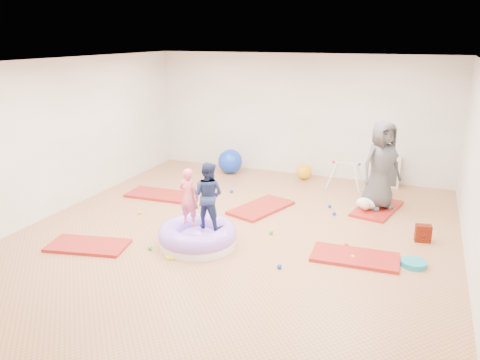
% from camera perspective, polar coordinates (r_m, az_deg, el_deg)
% --- Properties ---
extents(room, '(7.01, 8.01, 2.81)m').
position_cam_1_polar(room, '(7.30, -0.88, 3.10)').
color(room, '#B3765A').
rests_on(room, ground).
extents(gym_mat_front_left, '(1.33, 0.86, 0.05)m').
position_cam_1_polar(gym_mat_front_left, '(7.78, -18.04, -7.60)').
color(gym_mat_front_left, '#AB2D16').
rests_on(gym_mat_front_left, ground).
extents(gym_mat_mid_left, '(1.33, 0.70, 0.05)m').
position_cam_1_polar(gym_mat_mid_left, '(9.82, -9.83, -1.76)').
color(gym_mat_mid_left, '#AB2D16').
rests_on(gym_mat_mid_left, ground).
extents(gym_mat_center_back, '(1.06, 1.46, 0.06)m').
position_cam_1_polar(gym_mat_center_back, '(8.95, 2.60, -3.40)').
color(gym_mat_center_back, '#AB2D16').
rests_on(gym_mat_center_back, ground).
extents(gym_mat_right, '(1.29, 0.70, 0.05)m').
position_cam_1_polar(gym_mat_right, '(7.25, 13.82, -9.12)').
color(gym_mat_right, '#AB2D16').
rests_on(gym_mat_right, ground).
extents(gym_mat_rear_right, '(0.91, 1.39, 0.05)m').
position_cam_1_polar(gym_mat_rear_right, '(9.28, 16.37, -3.35)').
color(gym_mat_rear_right, '#AB2D16').
rests_on(gym_mat_rear_right, ground).
extents(inflatable_cushion, '(1.24, 1.24, 0.39)m').
position_cam_1_polar(inflatable_cushion, '(7.46, -5.19, -6.81)').
color(inflatable_cushion, white).
rests_on(inflatable_cushion, ground).
extents(child_pink, '(0.36, 0.25, 0.93)m').
position_cam_1_polar(child_pink, '(7.32, -6.26, -1.69)').
color(child_pink, '#F56574').
rests_on(child_pink, inflatable_cushion).
extents(child_navy, '(0.52, 0.41, 1.05)m').
position_cam_1_polar(child_navy, '(7.18, -3.94, -1.48)').
color(child_navy, navy).
rests_on(child_navy, inflatable_cushion).
extents(adult_caregiver, '(0.95, 0.94, 1.66)m').
position_cam_1_polar(adult_caregiver, '(9.04, 16.83, 1.75)').
color(adult_caregiver, '#404142').
rests_on(adult_caregiver, gym_mat_rear_right).
extents(infant, '(0.39, 0.39, 0.23)m').
position_cam_1_polar(infant, '(9.06, 15.13, -2.79)').
color(infant, white).
rests_on(infant, gym_mat_rear_right).
extents(ball_pit_balls, '(4.04, 3.07, 0.07)m').
position_cam_1_polar(ball_pit_balls, '(8.20, 3.80, -5.36)').
color(ball_pit_balls, '#1239B8').
rests_on(ball_pit_balls, ground).
extents(exercise_ball_blue, '(0.58, 0.58, 0.58)m').
position_cam_1_polar(exercise_ball_blue, '(11.20, -1.20, 2.29)').
color(exercise_ball_blue, '#1239B8').
rests_on(exercise_ball_blue, ground).
extents(exercise_ball_orange, '(0.36, 0.36, 0.36)m').
position_cam_1_polar(exercise_ball_orange, '(10.85, 7.81, 1.01)').
color(exercise_ball_orange, '#ECA00F').
rests_on(exercise_ball_orange, ground).
extents(infant_play_gym, '(0.74, 0.70, 0.57)m').
position_cam_1_polar(infant_play_gym, '(10.36, 12.78, 1.11)').
color(infant_play_gym, silver).
rests_on(infant_play_gym, ground).
extents(cube_shelf, '(0.65, 0.32, 0.65)m').
position_cam_1_polar(cube_shelf, '(10.73, 17.20, 1.01)').
color(cube_shelf, silver).
rests_on(cube_shelf, ground).
extents(balance_disc, '(0.36, 0.36, 0.08)m').
position_cam_1_polar(balance_disc, '(7.28, 20.41, -9.52)').
color(balance_disc, teal).
rests_on(balance_disc, ground).
extents(backpack, '(0.27, 0.19, 0.28)m').
position_cam_1_polar(backpack, '(8.10, 21.42, -6.07)').
color(backpack, '#9C1D05').
rests_on(backpack, ground).
extents(yellow_toy, '(0.21, 0.21, 0.03)m').
position_cam_1_polar(yellow_toy, '(7.16, -8.34, -9.20)').
color(yellow_toy, yellow).
rests_on(yellow_toy, ground).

